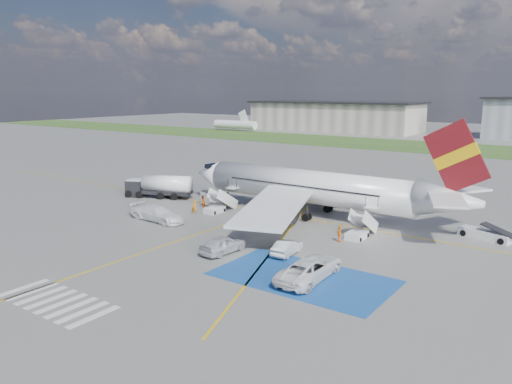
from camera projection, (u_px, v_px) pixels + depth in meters
ground at (234, 243)px, 48.27m from camera, size 400.00×400.00×0.00m
grass_strip at (469, 150)px, 123.97m from camera, size 400.00×30.00×0.01m
taxiway_line_main at (298, 218)px, 57.83m from camera, size 120.00×0.20×0.01m
taxiway_line_cross at (118, 261)px, 43.15m from camera, size 0.20×60.00×0.01m
taxiway_line_diag at (298, 218)px, 57.83m from camera, size 20.71×56.45×0.01m
staging_box at (303, 278)px, 39.38m from camera, size 14.00×8.00×0.01m
crosswalk at (56, 301)px, 34.95m from camera, size 9.00×4.00×0.01m
terminal_west at (335, 117)px, 182.20m from camera, size 60.00×22.00×10.00m
airliner at (319, 188)px, 57.89m from camera, size 36.81×32.95×11.92m
airstairs_fwd at (217, 207)px, 60.49m from camera, size 1.90×5.20×3.60m
airstairs_aft at (358, 232)px, 49.95m from camera, size 1.90×5.20×3.60m
fuel_tanker at (159, 188)px, 68.51m from camera, size 9.37×5.59×3.12m
gpu_cart at (209, 199)px, 63.91m from camera, size 2.55×2.01×1.86m
belt_loader at (486, 235)px, 49.60m from camera, size 5.60×3.04×1.62m
car_silver_a at (223, 244)px, 45.19m from camera, size 2.19×4.87×1.63m
car_silver_b at (287, 247)px, 44.82m from camera, size 1.89×4.23×1.35m
van_white_a at (310, 265)px, 39.05m from camera, size 3.03×6.06×2.22m
van_white_b at (157, 211)px, 56.36m from camera, size 5.87×2.67×2.25m
crew_fwd at (194, 207)px, 59.49m from camera, size 0.64×0.48×1.60m
crew_nose at (203, 202)px, 62.53m from camera, size 0.68×0.83×1.57m
crew_aft at (339, 234)px, 48.51m from camera, size 0.65×1.00×1.58m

